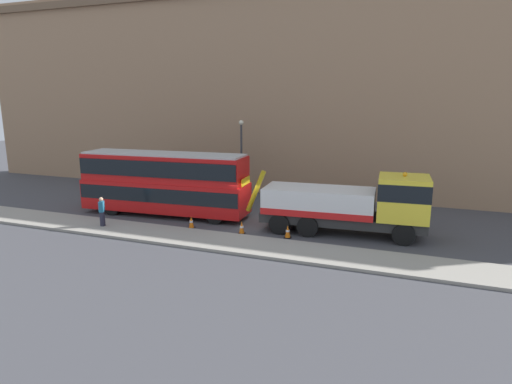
% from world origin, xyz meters
% --- Properties ---
extents(ground_plane, '(120.00, 120.00, 0.00)m').
position_xyz_m(ground_plane, '(0.00, 0.00, 0.00)').
color(ground_plane, '#424247').
extents(near_kerb, '(60.00, 2.80, 0.15)m').
position_xyz_m(near_kerb, '(0.00, -4.20, 0.07)').
color(near_kerb, gray).
rests_on(near_kerb, ground_plane).
extents(building_facade, '(60.00, 1.50, 16.00)m').
position_xyz_m(building_facade, '(0.00, 8.75, 8.07)').
color(building_facade, '#9E7A5B').
rests_on(building_facade, ground_plane).
extents(recovery_tow_truck, '(10.21, 3.22, 3.67)m').
position_xyz_m(recovery_tow_truck, '(5.69, -0.26, 1.76)').
color(recovery_tow_truck, '#2D2D2D').
rests_on(recovery_tow_truck, ground_plane).
extents(double_decker_bus, '(11.16, 3.27, 4.06)m').
position_xyz_m(double_decker_bus, '(-6.21, -0.30, 2.23)').
color(double_decker_bus, red).
rests_on(double_decker_bus, ground_plane).
extents(pedestrian_onlooker, '(0.41, 0.47, 1.71)m').
position_xyz_m(pedestrian_onlooker, '(-8.01, -4.20, 0.99)').
color(pedestrian_onlooker, '#232333').
rests_on(pedestrian_onlooker, near_kerb).
extents(traffic_cone_near_bus, '(0.36, 0.36, 0.72)m').
position_xyz_m(traffic_cone_near_bus, '(-3.18, -2.34, 0.34)').
color(traffic_cone_near_bus, orange).
rests_on(traffic_cone_near_bus, ground_plane).
extents(traffic_cone_midway, '(0.36, 0.36, 0.72)m').
position_xyz_m(traffic_cone_midway, '(-0.00, -2.31, 0.34)').
color(traffic_cone_midway, orange).
rests_on(traffic_cone_midway, ground_plane).
extents(traffic_cone_near_truck, '(0.36, 0.36, 0.72)m').
position_xyz_m(traffic_cone_near_truck, '(2.63, -2.11, 0.34)').
color(traffic_cone_near_truck, orange).
rests_on(traffic_cone_near_truck, ground_plane).
extents(street_lamp, '(0.36, 0.36, 5.83)m').
position_xyz_m(street_lamp, '(-3.67, 6.56, 3.47)').
color(street_lamp, '#38383D').
rests_on(street_lamp, ground_plane).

